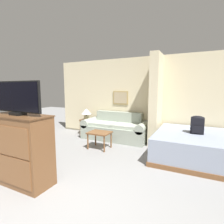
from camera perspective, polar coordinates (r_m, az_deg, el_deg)
name	(u,v)px	position (r m, az deg, el deg)	size (l,w,h in m)	color
ground_plane	(45,219)	(2.70, -21.03, -29.81)	(20.00, 20.00, 0.00)	gray
wall_back	(141,99)	(5.72, 9.46, 4.30)	(6.22, 0.16, 2.60)	beige
wall_partition_pillar	(156,100)	(5.18, 14.05, 3.89)	(0.24, 0.71, 2.60)	beige
couch	(115,129)	(5.65, 1.07, -5.63)	(2.12, 0.84, 0.85)	#99A393
coffee_table	(100,134)	(4.76, -4.09, -7.32)	(0.58, 0.48, 0.46)	brown
side_table	(87,122)	(6.23, -8.32, -3.37)	(0.37, 0.37, 0.55)	brown
table_lamp	(86,112)	(6.17, -8.38, -0.04)	(0.35, 0.35, 0.38)	tan
tv_dresser	(20,150)	(3.41, -27.75, -10.78)	(1.16, 0.49, 1.19)	brown
tv	(17,98)	(3.26, -28.71, 4.06)	(1.06, 0.16, 0.56)	black
bed	(192,145)	(4.60, 24.80, -9.75)	(1.69, 1.92, 0.59)	brown
backpack	(197,124)	(4.50, 26.10, -3.64)	(0.29, 0.24, 0.41)	black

